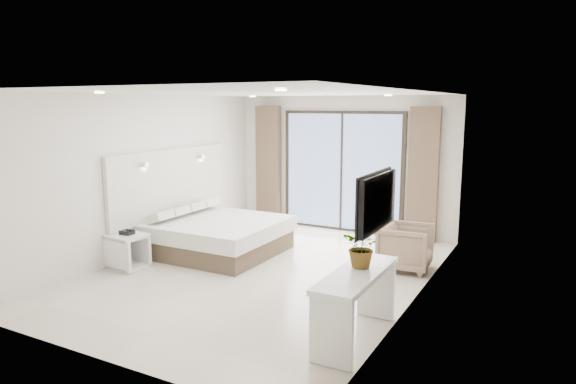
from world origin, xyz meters
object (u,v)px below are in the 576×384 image
(bed, at_px, (217,235))
(armchair, at_px, (406,245))
(console_desk, at_px, (356,291))
(nightstand, at_px, (127,251))

(bed, relative_size, armchair, 2.64)
(console_desk, bearing_deg, nightstand, 170.83)
(nightstand, xyz_separation_m, armchair, (3.87, 2.00, 0.12))
(armchair, bearing_deg, bed, 96.94)
(console_desk, distance_m, armchair, 2.67)
(nightstand, height_order, armchair, armchair)
(bed, distance_m, console_desk, 3.89)
(console_desk, bearing_deg, armchair, 94.10)
(nightstand, bearing_deg, console_desk, -3.43)
(bed, bearing_deg, console_desk, -31.36)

